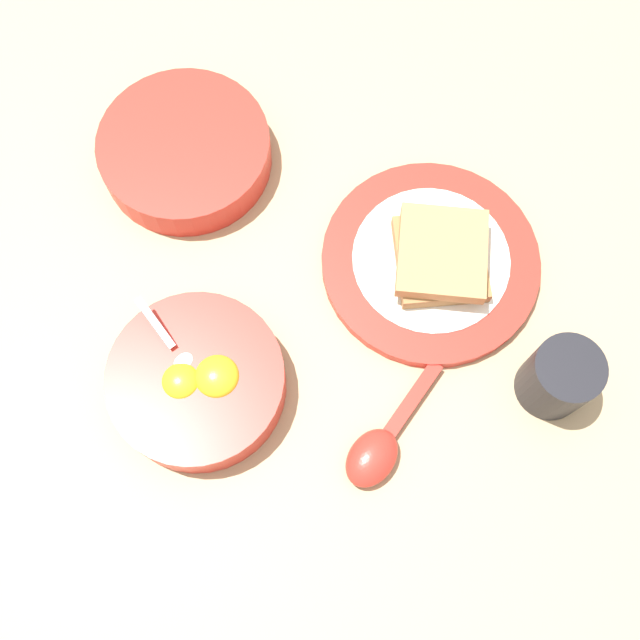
{
  "coord_description": "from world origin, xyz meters",
  "views": [
    {
      "loc": [
        -0.09,
        -0.15,
        0.71
      ],
      "look_at": [
        0.07,
        0.03,
        0.02
      ],
      "focal_mm": 42.0,
      "sensor_mm": 36.0,
      "label": 1
    }
  ],
  "objects_px": {
    "egg_bowl": "(198,381)",
    "toast_plate": "(433,264)",
    "congee_bowl": "(185,150)",
    "drinking_cup": "(560,377)",
    "soup_spoon": "(379,448)",
    "toast_sandwich": "(441,256)"
  },
  "relations": [
    {
      "from": "toast_sandwich",
      "to": "drinking_cup",
      "type": "height_order",
      "value": "drinking_cup"
    },
    {
      "from": "egg_bowl",
      "to": "toast_plate",
      "type": "bearing_deg",
      "value": -13.5
    },
    {
      "from": "toast_plate",
      "to": "drinking_cup",
      "type": "relative_size",
      "value": 2.95
    },
    {
      "from": "toast_sandwich",
      "to": "congee_bowl",
      "type": "bearing_deg",
      "value": 112.13
    },
    {
      "from": "congee_bowl",
      "to": "drinking_cup",
      "type": "distance_m",
      "value": 0.44
    },
    {
      "from": "egg_bowl",
      "to": "toast_sandwich",
      "type": "height_order",
      "value": "egg_bowl"
    },
    {
      "from": "toast_sandwich",
      "to": "soup_spoon",
      "type": "xyz_separation_m",
      "value": [
        -0.17,
        -0.09,
        -0.02
      ]
    },
    {
      "from": "soup_spoon",
      "to": "drinking_cup",
      "type": "relative_size",
      "value": 1.93
    },
    {
      "from": "toast_plate",
      "to": "congee_bowl",
      "type": "bearing_deg",
      "value": 111.98
    },
    {
      "from": "toast_plate",
      "to": "congee_bowl",
      "type": "relative_size",
      "value": 1.23
    },
    {
      "from": "soup_spoon",
      "to": "drinking_cup",
      "type": "height_order",
      "value": "drinking_cup"
    },
    {
      "from": "congee_bowl",
      "to": "drinking_cup",
      "type": "height_order",
      "value": "drinking_cup"
    },
    {
      "from": "egg_bowl",
      "to": "soup_spoon",
      "type": "relative_size",
      "value": 1.15
    },
    {
      "from": "egg_bowl",
      "to": "toast_plate",
      "type": "xyz_separation_m",
      "value": [
        0.26,
        -0.06,
        -0.02
      ]
    },
    {
      "from": "soup_spoon",
      "to": "drinking_cup",
      "type": "xyz_separation_m",
      "value": [
        0.16,
        -0.07,
        0.03
      ]
    },
    {
      "from": "soup_spoon",
      "to": "congee_bowl",
      "type": "height_order",
      "value": "congee_bowl"
    },
    {
      "from": "toast_sandwich",
      "to": "toast_plate",
      "type": "bearing_deg",
      "value": 122.41
    },
    {
      "from": "egg_bowl",
      "to": "congee_bowl",
      "type": "height_order",
      "value": "egg_bowl"
    },
    {
      "from": "soup_spoon",
      "to": "drinking_cup",
      "type": "distance_m",
      "value": 0.18
    },
    {
      "from": "congee_bowl",
      "to": "egg_bowl",
      "type": "bearing_deg",
      "value": -126.16
    },
    {
      "from": "toast_sandwich",
      "to": "egg_bowl",
      "type": "bearing_deg",
      "value": 165.85
    },
    {
      "from": "soup_spoon",
      "to": "congee_bowl",
      "type": "distance_m",
      "value": 0.37
    }
  ]
}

